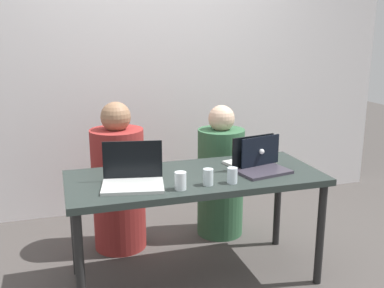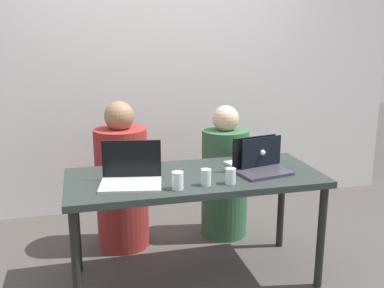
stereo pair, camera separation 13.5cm
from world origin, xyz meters
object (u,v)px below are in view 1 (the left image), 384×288
object	(u,v)px
person_on_right	(221,178)
water_glass_right	(232,176)
laptop_front_left	(133,176)
person_on_left	(119,185)
laptop_back_right	(253,159)
water_glass_center	(208,178)
laptop_front_right	(260,164)
water_glass_left	(180,182)

from	to	relation	value
person_on_right	water_glass_right	xyz separation A→B (m)	(-0.23, -0.80, 0.29)
laptop_front_left	person_on_left	bearing A→B (deg)	100.54
laptop_back_right	water_glass_center	bearing A→B (deg)	19.79
laptop_back_right	water_glass_right	world-z (taller)	laptop_back_right
laptop_front_right	water_glass_right	size ratio (longest dim) A/B	3.84
person_on_left	water_glass_center	xyz separation A→B (m)	(0.41, -0.79, 0.26)
laptop_back_right	water_glass_right	size ratio (longest dim) A/B	3.73
person_on_right	water_glass_center	bearing A→B (deg)	74.69
laptop_back_right	water_glass_center	distance (m)	0.49
laptop_front_right	water_glass_right	xyz separation A→B (m)	(-0.25, -0.16, -0.01)
person_on_right	water_glass_center	distance (m)	0.93
person_on_left	laptop_front_right	bearing A→B (deg)	138.82
water_glass_right	water_glass_left	bearing A→B (deg)	-177.32
water_glass_center	person_on_right	bearing A→B (deg)	64.44
person_on_left	water_glass_left	xyz separation A→B (m)	(0.24, -0.82, 0.27)
laptop_front_left	water_glass_left	bearing A→B (deg)	-20.69
person_on_left	laptop_front_left	distance (m)	0.72
laptop_front_right	water_glass_left	size ratio (longest dim) A/B	3.53
person_on_right	water_glass_left	xyz separation A→B (m)	(-0.55, -0.82, 0.29)
laptop_front_right	laptop_back_right	size ratio (longest dim) A/B	1.03
water_glass_center	water_glass_right	bearing A→B (deg)	-3.30
person_on_right	water_glass_center	size ratio (longest dim) A/B	10.73
laptop_front_left	water_glass_left	distance (m)	0.28
water_glass_left	water_glass_right	size ratio (longest dim) A/B	1.09
person_on_right	water_glass_center	world-z (taller)	person_on_right
water_glass_right	water_glass_center	bearing A→B (deg)	176.70
water_glass_left	laptop_front_left	bearing A→B (deg)	148.56
person_on_right	laptop_front_right	xyz separation A→B (m)	(0.02, -0.64, 0.30)
person_on_left	person_on_right	xyz separation A→B (m)	(0.79, 0.00, -0.03)
water_glass_left	laptop_front_right	bearing A→B (deg)	17.11
laptop_front_right	water_glass_right	distance (m)	0.30
person_on_right	laptop_front_left	world-z (taller)	person_on_right
person_on_left	laptop_front_right	xyz separation A→B (m)	(0.81, -0.64, 0.27)
person_on_left	laptop_front_left	size ratio (longest dim) A/B	2.82
water_glass_left	water_glass_center	size ratio (longest dim) A/B	1.05
laptop_back_right	water_glass_center	xyz separation A→B (m)	(-0.41, -0.28, -0.00)
laptop_front_left	water_glass_right	xyz separation A→B (m)	(0.56, -0.13, -0.01)
person_on_right	laptop_back_right	size ratio (longest dim) A/B	2.99
laptop_back_right	water_glass_left	size ratio (longest dim) A/B	3.42
person_on_left	laptop_front_right	size ratio (longest dim) A/B	3.08
person_on_left	laptop_back_right	distance (m)	1.00
person_on_left	water_glass_center	world-z (taller)	person_on_left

